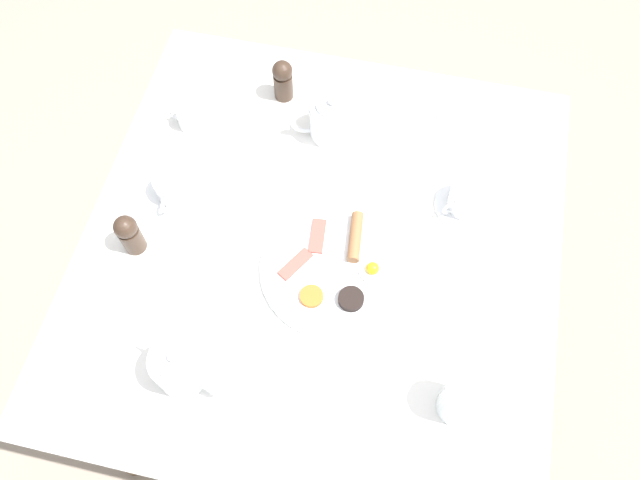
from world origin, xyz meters
name	(u,v)px	position (x,y,z in m)	size (l,w,h in m)	color
ground_plane	(320,349)	(0.00, 0.00, 0.00)	(8.00, 8.00, 0.00)	gray
table	(320,258)	(0.00, 0.00, 0.70)	(1.02, 1.06, 0.77)	white
breakfast_plate	(336,268)	(-0.05, 0.05, 0.78)	(0.31, 0.31, 0.04)	white
teapot_near	(331,119)	(0.04, -0.29, 0.82)	(0.18, 0.10, 0.12)	white
teapot_far	(180,367)	(0.20, 0.33, 0.82)	(0.18, 0.10, 0.12)	white
teacup_with_saucer_left	(175,187)	(0.34, -0.05, 0.80)	(0.14, 0.14, 0.06)	white
teacup_with_saucer_right	(468,200)	(-0.30, -0.16, 0.80)	(0.14, 0.14, 0.06)	white
water_glass_tall	(461,400)	(-0.33, 0.28, 0.82)	(0.08, 0.08, 0.11)	white
creamer_jug	(189,116)	(0.37, -0.25, 0.80)	(0.08, 0.06, 0.06)	white
pepper_grinder	(129,234)	(0.39, 0.09, 0.83)	(0.05, 0.05, 0.11)	#38281E
salt_grinder	(283,79)	(0.17, -0.38, 0.83)	(0.05, 0.05, 0.11)	#38281E
fork_by_plate	(473,119)	(-0.29, -0.41, 0.77)	(0.17, 0.05, 0.00)	silver
knife_by_plate	(487,305)	(-0.37, 0.06, 0.77)	(0.19, 0.15, 0.00)	silver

